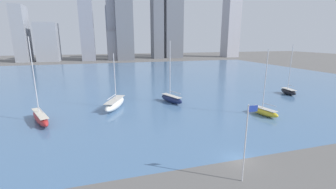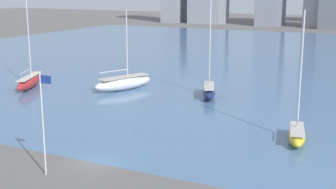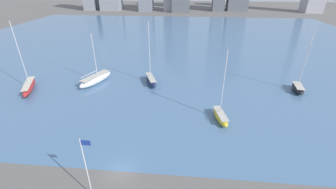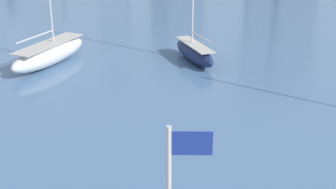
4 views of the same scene
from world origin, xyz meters
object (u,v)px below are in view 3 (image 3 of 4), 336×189
(sailboat_navy, at_px, (151,80))
(sailboat_black, at_px, (298,88))
(sailboat_yellow, at_px, (220,116))
(sailboat_white, at_px, (96,79))
(sailboat_red, at_px, (29,86))
(flag_pole, at_px, (86,166))

(sailboat_navy, xyz_separation_m, sailboat_black, (36.06, -1.19, -0.09))
(sailboat_yellow, bearing_deg, sailboat_black, 22.98)
(sailboat_navy, bearing_deg, sailboat_white, 163.15)
(sailboat_red, bearing_deg, sailboat_navy, -10.00)
(sailboat_yellow, xyz_separation_m, sailboat_white, (-30.38, 14.13, 0.21))
(flag_pole, height_order, sailboat_navy, sailboat_navy)
(sailboat_red, xyz_separation_m, sailboat_black, (64.91, 5.61, -0.13))
(sailboat_yellow, relative_size, sailboat_red, 0.85)
(sailboat_white, distance_m, sailboat_red, 15.60)
(sailboat_black, bearing_deg, sailboat_navy, -174.50)
(sailboat_black, bearing_deg, sailboat_yellow, -137.40)
(sailboat_yellow, xyz_separation_m, sailboat_red, (-44.92, 8.49, 0.17))
(sailboat_navy, height_order, sailboat_red, sailboat_red)
(flag_pole, relative_size, sailboat_red, 0.56)
(flag_pole, xyz_separation_m, sailboat_yellow, (18.06, 18.82, -4.09))
(sailboat_navy, bearing_deg, flag_pole, -114.83)
(flag_pole, bearing_deg, sailboat_red, 134.53)
(sailboat_red, bearing_deg, sailboat_black, -18.32)
(flag_pole, xyz_separation_m, sailboat_white, (-12.32, 32.95, -3.88))
(sailboat_red, bearing_deg, sailboat_yellow, -33.97)
(sailboat_black, bearing_deg, sailboat_white, -172.64)
(sailboat_navy, height_order, sailboat_white, sailboat_navy)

